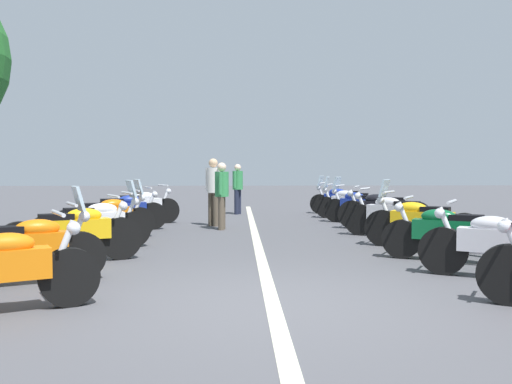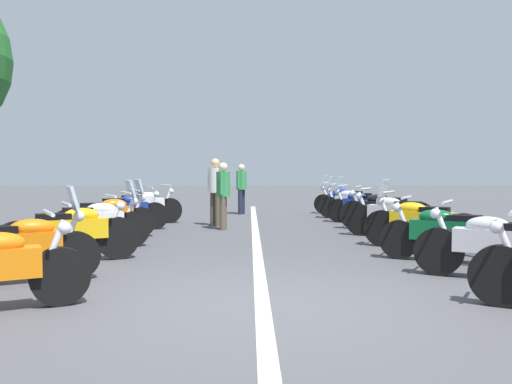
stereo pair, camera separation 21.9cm
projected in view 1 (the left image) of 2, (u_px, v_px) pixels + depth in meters
ground_plane at (273, 305)px, 5.66m from camera, size 80.00×80.00×0.00m
lane_centre_stripe at (257, 243)px, 10.29m from camera, size 20.09×0.16×0.01m
motorcycle_left_row_1 at (25, 248)px, 6.57m from camera, size 1.06×1.84×1.20m
motorcycle_left_row_2 at (73, 232)px, 8.12m from camera, size 1.12×1.94×1.01m
motorcycle_left_row_3 at (94, 223)px, 9.48m from camera, size 1.10×1.92×1.21m
motorcycle_left_row_4 at (106, 216)px, 10.94m from camera, size 1.10×1.91×1.20m
motorcycle_left_row_5 at (123, 211)px, 12.40m from camera, size 0.97×1.95×1.00m
motorcycle_left_row_6 at (139, 206)px, 13.76m from camera, size 1.21×1.97×1.01m
motorcycle_right_row_1 at (505, 244)px, 6.91m from camera, size 1.22×1.96×1.00m
motorcycle_right_row_2 at (449, 232)px, 8.26m from camera, size 1.13×1.90×0.99m
motorcycle_right_row_3 at (420, 222)px, 9.61m from camera, size 1.21×1.83×1.22m
motorcycle_right_row_4 at (395, 215)px, 11.20m from camera, size 1.28×1.96×1.01m
motorcycle_right_row_5 at (383, 210)px, 12.61m from camera, size 1.01×2.04×1.01m
motorcycle_right_row_6 at (360, 206)px, 14.07m from camera, size 1.19×1.75×1.20m
motorcycle_right_row_7 at (350, 202)px, 15.41m from camera, size 0.98×1.96×1.20m
motorcycle_right_row_8 at (342, 199)px, 16.91m from camera, size 1.09×1.94×1.20m
bystander_0 at (238, 185)px, 16.91m from camera, size 0.49×0.32×1.55m
bystander_1 at (213, 187)px, 13.40m from camera, size 0.41×0.40×1.66m
bystander_2 at (222, 191)px, 12.61m from camera, size 0.53×0.32×1.55m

